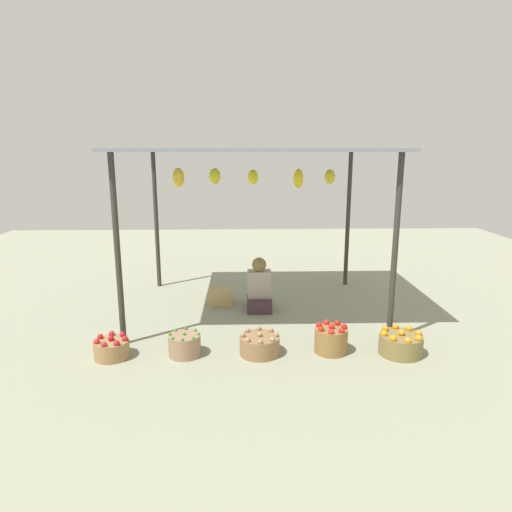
% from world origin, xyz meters
% --- Properties ---
extents(ground_plane, '(14.00, 14.00, 0.00)m').
position_xyz_m(ground_plane, '(0.00, 0.00, 0.00)').
color(ground_plane, gray).
extents(market_stall_structure, '(3.56, 2.72, 2.32)m').
position_xyz_m(market_stall_structure, '(-0.01, 0.01, 2.16)').
color(market_stall_structure, '#38332D').
rests_on(market_stall_structure, ground).
extents(vendor_person, '(0.36, 0.44, 0.78)m').
position_xyz_m(vendor_person, '(0.06, -0.02, 0.30)').
color(vendor_person, '#442F38').
rests_on(vendor_person, ground).
extents(basket_red_apples, '(0.39, 0.39, 0.26)m').
position_xyz_m(basket_red_apples, '(-1.67, -1.58, 0.11)').
color(basket_red_apples, '#9B7449').
rests_on(basket_red_apples, ground).
extents(basket_green_chilies, '(0.37, 0.37, 0.28)m').
position_xyz_m(basket_green_chilies, '(-0.85, -1.55, 0.13)').
color(basket_green_chilies, '#977657').
rests_on(basket_green_chilies, ground).
extents(basket_potatoes, '(0.46, 0.46, 0.27)m').
position_xyz_m(basket_potatoes, '(0.01, -1.54, 0.11)').
color(basket_potatoes, olive).
rests_on(basket_potatoes, ground).
extents(basket_red_tomatoes, '(0.38, 0.38, 0.35)m').
position_xyz_m(basket_red_tomatoes, '(0.85, -1.51, 0.15)').
color(basket_red_tomatoes, olive).
rests_on(basket_red_tomatoes, ground).
extents(basket_oranges, '(0.49, 0.49, 0.30)m').
position_xyz_m(basket_oranges, '(1.64, -1.59, 0.12)').
color(basket_oranges, olive).
rests_on(basket_oranges, ground).
extents(wooden_crate_near_vendor, '(0.37, 0.35, 0.22)m').
position_xyz_m(wooden_crate_near_vendor, '(-0.51, 0.23, 0.11)').
color(wooden_crate_near_vendor, tan).
rests_on(wooden_crate_near_vendor, ground).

